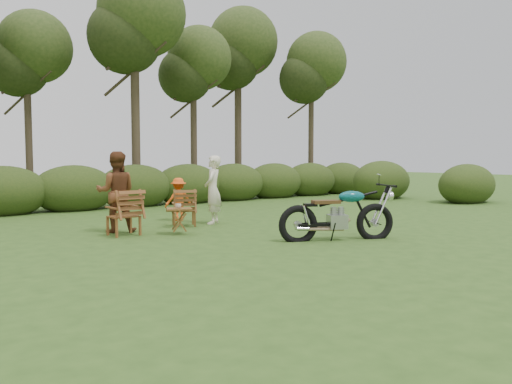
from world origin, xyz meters
TOP-DOWN VIEW (x-y plane):
  - ground at (0.00, 0.00)m, footprint 80.00×80.00m
  - tree_line at (0.50, 9.74)m, footprint 22.52×11.62m
  - motorcycle at (0.28, 0.22)m, footprint 2.38×1.73m
  - lawn_chair_right at (-1.12, 3.80)m, footprint 0.79×0.79m
  - lawn_chair_left at (-2.80, 3.33)m, footprint 0.68×0.68m
  - side_table at (-1.82, 2.75)m, footprint 0.68×0.63m
  - cup at (-1.83, 2.76)m, footprint 0.12×0.12m
  - adult_a at (-0.34, 3.73)m, footprint 0.71×0.71m
  - adult_b at (-2.74, 3.86)m, footprint 1.05×0.96m
  - child at (-0.73, 4.76)m, footprint 0.75×0.49m

SIDE VIEW (x-z plane):
  - ground at x=0.00m, z-range 0.00..0.00m
  - motorcycle at x=0.28m, z-range -0.64..0.64m
  - lawn_chair_right at x=-1.12m, z-range -0.44..0.44m
  - lawn_chair_left at x=-2.80m, z-range -0.47..0.47m
  - adult_a at x=-0.34m, z-range -0.83..0.83m
  - adult_b at x=-2.74m, z-range -0.87..0.87m
  - child at x=-0.73m, z-range -0.55..0.55m
  - side_table at x=-1.82m, z-range 0.00..0.55m
  - cup at x=-1.83m, z-range 0.55..0.65m
  - tree_line at x=0.50m, z-range -0.26..7.88m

